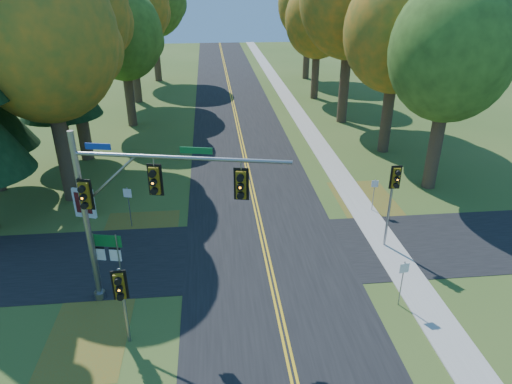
{
  "coord_description": "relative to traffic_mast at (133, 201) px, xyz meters",
  "views": [
    {
      "loc": [
        -2.45,
        -17.08,
        12.53
      ],
      "look_at": [
        -0.46,
        2.36,
        3.2
      ],
      "focal_mm": 32.0,
      "sensor_mm": 36.0,
      "label": 1
    }
  ],
  "objects": [
    {
      "name": "ground",
      "position": [
        5.53,
        1.28,
        -4.81
      ],
      "size": [
        160.0,
        160.0,
        0.0
      ],
      "primitive_type": "plane",
      "color": "#324E1B",
      "rests_on": "ground"
    },
    {
      "name": "road_main",
      "position": [
        5.53,
        1.28,
        -4.8
      ],
      "size": [
        8.0,
        160.0,
        0.02
      ],
      "primitive_type": "cube",
      "color": "black",
      "rests_on": "ground"
    },
    {
      "name": "road_cross",
      "position": [
        5.53,
        3.28,
        -4.8
      ],
      "size": [
        60.0,
        6.0,
        0.02
      ],
      "primitive_type": "cube",
      "color": "black",
      "rests_on": "ground"
    },
    {
      "name": "centerline_left",
      "position": [
        5.43,
        1.28,
        -4.78
      ],
      "size": [
        0.1,
        160.0,
        0.01
      ],
      "primitive_type": "cube",
      "color": "gold",
      "rests_on": "road_main"
    },
    {
      "name": "centerline_right",
      "position": [
        5.63,
        1.28,
        -4.78
      ],
      "size": [
        0.1,
        160.0,
        0.01
      ],
      "primitive_type": "cube",
      "color": "gold",
      "rests_on": "road_main"
    },
    {
      "name": "sidewalk_east",
      "position": [
        11.73,
        1.28,
        -4.78
      ],
      "size": [
        1.6,
        160.0,
        0.06
      ],
      "primitive_type": "cube",
      "color": "#9E998E",
      "rests_on": "ground"
    },
    {
      "name": "leaf_patch_w_near",
      "position": [
        -0.97,
        5.28,
        -4.8
      ],
      "size": [
        4.0,
        6.0,
        0.0
      ],
      "primitive_type": "cube",
      "color": "brown",
      "rests_on": "ground"
    },
    {
      "name": "leaf_patch_e",
      "position": [
        12.33,
        7.28,
        -4.8
      ],
      "size": [
        3.5,
        8.0,
        0.0
      ],
      "primitive_type": "cube",
      "color": "brown",
      "rests_on": "ground"
    },
    {
      "name": "leaf_patch_w_far",
      "position": [
        -1.97,
        -1.72,
        -4.8
      ],
      "size": [
        3.0,
        5.0,
        0.0
      ],
      "primitive_type": "cube",
      "color": "brown",
      "rests_on": "ground"
    },
    {
      "name": "tree_w_a",
      "position": [
        -5.6,
        10.66,
        4.68
      ],
      "size": [
        8.0,
        8.0,
        14.15
      ],
      "color": "#38281C",
      "rests_on": "ground"
    },
    {
      "name": "tree_e_a",
      "position": [
        17.09,
        10.05,
        3.72
      ],
      "size": [
        7.2,
        7.2,
        12.73
      ],
      "color": "#38281C",
      "rests_on": "ground"
    },
    {
      "name": "tree_w_b",
      "position": [
        -6.19,
        17.56,
        5.56
      ],
      "size": [
        8.6,
        8.6,
        15.38
      ],
      "color": "#38281C",
      "rests_on": "ground"
    },
    {
      "name": "tree_e_b",
      "position": [
        16.5,
        16.85,
        4.09
      ],
      "size": [
        7.6,
        7.6,
        13.33
      ],
      "color": "#38281C",
      "rests_on": "ground"
    },
    {
      "name": "tree_w_c",
      "position": [
        -4.01,
        25.74,
        3.14
      ],
      "size": [
        6.8,
        6.8,
        11.91
      ],
      "color": "#38281C",
      "rests_on": "ground"
    },
    {
      "name": "tree_w_d",
      "position": [
        -4.6,
        34.46,
        4.97
      ],
      "size": [
        8.2,
        8.2,
        14.56
      ],
      "color": "#38281C",
      "rests_on": "ground"
    },
    {
      "name": "tree_e_d",
      "position": [
        14.79,
        34.15,
        3.43
      ],
      "size": [
        7.0,
        7.0,
        12.32
      ],
      "color": "#38281C",
      "rests_on": "ground"
    },
    {
      "name": "tree_e_e",
      "position": [
        16.0,
        44.85,
        4.38
      ],
      "size": [
        7.8,
        7.8,
        13.74
      ],
      "color": "#38281C",
      "rests_on": "ground"
    },
    {
      "name": "pine_c",
      "position": [
        -7.47,
        17.28,
        4.88
      ],
      "size": [
        5.6,
        5.6,
        20.56
      ],
      "color": "#38281C",
      "rests_on": "ground"
    },
    {
      "name": "traffic_mast",
      "position": [
        0.0,
        0.0,
        0.0
      ],
      "size": [
        8.07,
        2.04,
        7.48
      ],
      "rotation": [
        0.0,
        0.0,
        -0.22
      ],
      "color": "gray",
      "rests_on": "ground"
    },
    {
      "name": "east_signal_pole",
      "position": [
        11.62,
        3.11,
        -1.39
      ],
      "size": [
        0.52,
        0.6,
        4.51
      ],
      "rotation": [
        0.0,
        0.0,
        -0.04
      ],
      "color": "gray",
      "rests_on": "ground"
    },
    {
      "name": "ped_signal_pole",
      "position": [
        -0.33,
        -2.44,
        -2.31
      ],
      "size": [
        0.53,
        0.61,
        3.36
      ],
      "rotation": [
        0.0,
        0.0,
        0.07
      ],
      "color": "#909298",
      "rests_on": "ground"
    },
    {
      "name": "route_sign_cluster",
      "position": [
        -1.48,
        0.83,
        -2.72
      ],
      "size": [
        1.36,
        0.33,
        2.96
      ],
      "rotation": [
        0.0,
        0.0,
        -0.21
      ],
      "color": "gray",
      "rests_on": "ground"
    },
    {
      "name": "info_kiosk",
      "position": [
        -4.25,
        8.0,
        -3.93
      ],
      "size": [
        1.26,
        0.57,
        1.75
      ],
      "rotation": [
        0.0,
        0.0,
        -0.32
      ],
      "color": "white",
      "rests_on": "ground"
    },
    {
      "name": "reg_sign_e_north",
      "position": [
        12.25,
        7.07,
        -3.43
      ],
      "size": [
        0.39,
        0.09,
        2.02
      ],
      "rotation": [
        0.0,
        0.0,
        -0.15
      ],
      "color": "gray",
      "rests_on": "ground"
    },
    {
      "name": "reg_sign_e_south",
      "position": [
        10.58,
        -1.24,
        -3.34
      ],
      "size": [
        0.41,
        0.09,
        2.14
      ],
      "rotation": [
        0.0,
        0.0,
        0.13
      ],
      "color": "gray",
      "rests_on": "ground"
    },
    {
      "name": "reg_sign_w",
      "position": [
        -1.51,
        6.61,
        -3.19
      ],
      "size": [
        0.44,
        0.15,
        2.37
      ],
      "rotation": [
        0.0,
        0.0,
        -0.27
      ],
      "color": "gray",
      "rests_on": "ground"
    }
  ]
}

